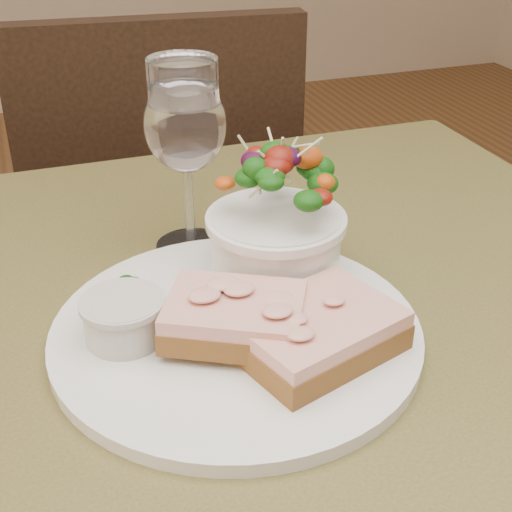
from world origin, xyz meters
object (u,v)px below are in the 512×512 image
object	(u,v)px
wine_glass	(185,130)
dinner_plate	(236,332)
sandwich_back	(235,316)
salad_bowl	(276,217)
cafe_table	(274,410)
ramekin	(124,317)
chair_far	(166,318)
sandwich_front	(317,331)

from	to	relation	value
wine_glass	dinner_plate	bearing A→B (deg)	-91.43
sandwich_back	wine_glass	world-z (taller)	wine_glass
salad_bowl	dinner_plate	bearing A→B (deg)	-132.49
cafe_table	sandwich_back	distance (m)	0.15
salad_bowl	wine_glass	xyz separation A→B (m)	(-0.05, 0.10, 0.05)
sandwich_back	ramekin	distance (m)	0.09
cafe_table	sandwich_back	size ratio (longest dim) A/B	6.14
cafe_table	sandwich_back	xyz separation A→B (m)	(-0.05, -0.03, 0.14)
ramekin	salad_bowl	bearing A→B (deg)	18.72
dinner_plate	ramekin	size ratio (longest dim) A/B	4.86
chair_far	sandwich_front	distance (m)	0.89
cafe_table	sandwich_front	xyz separation A→B (m)	(0.01, -0.06, 0.13)
dinner_plate	wine_glass	size ratio (longest dim) A/B	1.72
chair_far	dinner_plate	world-z (taller)	chair_far
salad_bowl	chair_far	bearing A→B (deg)	88.73
chair_far	sandwich_back	size ratio (longest dim) A/B	6.91
dinner_plate	chair_far	bearing A→B (deg)	84.12
dinner_plate	salad_bowl	world-z (taller)	salad_bowl
ramekin	salad_bowl	distance (m)	0.16
sandwich_back	wine_glass	bearing A→B (deg)	114.89
ramekin	salad_bowl	size ratio (longest dim) A/B	0.49
cafe_table	chair_far	world-z (taller)	chair_far
sandwich_front	sandwich_back	distance (m)	0.06
cafe_table	chair_far	size ratio (longest dim) A/B	0.89
dinner_plate	salad_bowl	size ratio (longest dim) A/B	2.37
cafe_table	wine_glass	distance (m)	0.27
dinner_plate	wine_glass	distance (m)	0.20
cafe_table	chair_far	distance (m)	0.77
wine_glass	salad_bowl	bearing A→B (deg)	-60.79
dinner_plate	sandwich_back	bearing A→B (deg)	-109.04
cafe_table	wine_glass	xyz separation A→B (m)	(-0.04, 0.15, 0.22)
dinner_plate	sandwich_back	size ratio (longest dim) A/B	2.31
sandwich_front	salad_bowl	bearing A→B (deg)	67.77
sandwich_front	wine_glass	xyz separation A→B (m)	(-0.05, 0.21, 0.09)
chair_far	wine_glass	world-z (taller)	wine_glass
dinner_plate	wine_glass	bearing A→B (deg)	88.57
dinner_plate	sandwich_front	distance (m)	0.07
ramekin	chair_far	bearing A→B (deg)	76.87
sandwich_back	salad_bowl	bearing A→B (deg)	80.11
sandwich_back	salad_bowl	size ratio (longest dim) A/B	1.03
sandwich_front	wine_glass	distance (m)	0.23
chair_far	dinner_plate	size ratio (longest dim) A/B	3.00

